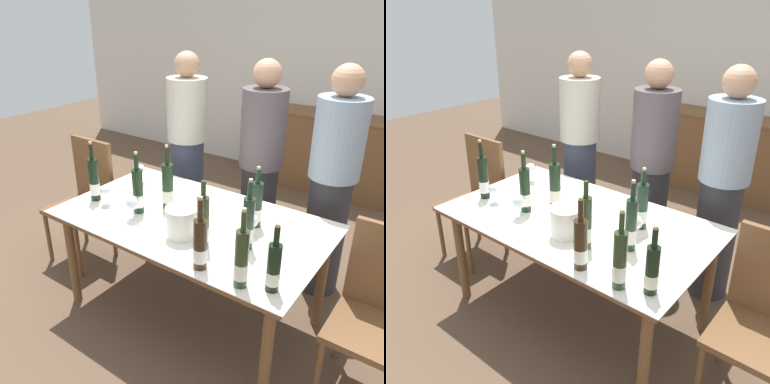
% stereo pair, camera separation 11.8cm
% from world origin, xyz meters
% --- Properties ---
extents(ground_plane, '(12.00, 12.00, 0.00)m').
position_xyz_m(ground_plane, '(0.00, 0.00, 0.00)').
color(ground_plane, brown).
extents(back_wall, '(8.00, 0.10, 2.80)m').
position_xyz_m(back_wall, '(0.00, 2.86, 1.40)').
color(back_wall, silver).
rests_on(back_wall, ground_plane).
extents(sideboard_cabinet, '(1.57, 0.46, 0.87)m').
position_xyz_m(sideboard_cabinet, '(-0.05, 2.57, 0.44)').
color(sideboard_cabinet, brown).
rests_on(sideboard_cabinet, ground_plane).
extents(dining_table, '(1.66, 0.97, 0.73)m').
position_xyz_m(dining_table, '(0.00, 0.00, 0.66)').
color(dining_table, brown).
rests_on(dining_table, ground_plane).
extents(ice_bucket, '(0.19, 0.19, 0.18)m').
position_xyz_m(ice_bucket, '(0.07, -0.20, 0.83)').
color(ice_bucket, white).
rests_on(ice_bucket, dining_table).
extents(wine_bottle_0, '(0.07, 0.07, 0.39)m').
position_xyz_m(wine_bottle_0, '(0.34, -0.40, 0.86)').
color(wine_bottle_0, '#332314').
rests_on(wine_bottle_0, dining_table).
extents(wine_bottle_1, '(0.07, 0.07, 0.41)m').
position_xyz_m(wine_bottle_1, '(-0.69, -0.17, 0.87)').
color(wine_bottle_1, black).
rests_on(wine_bottle_1, dining_table).
extents(wine_bottle_2, '(0.07, 0.07, 0.39)m').
position_xyz_m(wine_bottle_2, '(0.24, -0.23, 0.87)').
color(wine_bottle_2, '#28381E').
rests_on(wine_bottle_2, dining_table).
extents(wine_bottle_3, '(0.06, 0.06, 0.41)m').
position_xyz_m(wine_bottle_3, '(0.44, -0.09, 0.87)').
color(wine_bottle_3, '#1E3323').
rests_on(wine_bottle_3, dining_table).
extents(wine_bottle_4, '(0.07, 0.07, 0.35)m').
position_xyz_m(wine_bottle_4, '(0.71, -0.34, 0.85)').
color(wine_bottle_4, black).
rests_on(wine_bottle_4, dining_table).
extents(wine_bottle_5, '(0.07, 0.07, 0.40)m').
position_xyz_m(wine_bottle_5, '(-0.33, -0.13, 0.87)').
color(wine_bottle_5, black).
rests_on(wine_bottle_5, dining_table).
extents(wine_bottle_6, '(0.07, 0.07, 0.41)m').
position_xyz_m(wine_bottle_6, '(0.57, -0.40, 0.87)').
color(wine_bottle_6, '#28381E').
rests_on(wine_bottle_6, dining_table).
extents(wine_bottle_7, '(0.07, 0.07, 0.43)m').
position_xyz_m(wine_bottle_7, '(-0.21, 0.03, 0.87)').
color(wine_bottle_7, black).
rests_on(wine_bottle_7, dining_table).
extents(wine_bottle_8, '(0.07, 0.07, 0.38)m').
position_xyz_m(wine_bottle_8, '(0.36, 0.15, 0.86)').
color(wine_bottle_8, '#1E3323').
rests_on(wine_bottle_8, dining_table).
extents(wine_glass_0, '(0.09, 0.09, 0.16)m').
position_xyz_m(wine_glass_0, '(-0.29, -0.22, 0.84)').
color(wine_glass_0, white).
rests_on(wine_glass_0, dining_table).
extents(wine_glass_1, '(0.07, 0.07, 0.15)m').
position_xyz_m(wine_glass_1, '(-0.64, 0.23, 0.84)').
color(wine_glass_1, white).
rests_on(wine_glass_1, dining_table).
extents(wine_glass_2, '(0.09, 0.09, 0.14)m').
position_xyz_m(wine_glass_2, '(0.39, 0.03, 0.82)').
color(wine_glass_2, white).
rests_on(wine_glass_2, dining_table).
extents(wine_glass_3, '(0.07, 0.07, 0.14)m').
position_xyz_m(wine_glass_3, '(-0.57, -0.18, 0.83)').
color(wine_glass_3, white).
rests_on(wine_glass_3, dining_table).
extents(chair_right_end, '(0.42, 0.42, 0.95)m').
position_xyz_m(chair_right_end, '(1.12, 0.09, 0.54)').
color(chair_right_end, brown).
rests_on(chair_right_end, ground_plane).
extents(chair_left_end, '(0.42, 0.42, 0.99)m').
position_xyz_m(chair_left_end, '(-1.12, 0.09, 0.56)').
color(chair_left_end, brown).
rests_on(chair_left_end, ground_plane).
extents(person_host, '(0.33, 0.33, 1.62)m').
position_xyz_m(person_host, '(-0.65, 0.83, 0.81)').
color(person_host, '#383F56').
rests_on(person_host, ground_plane).
extents(person_guest_left, '(0.33, 0.33, 1.61)m').
position_xyz_m(person_guest_left, '(0.03, 0.85, 0.81)').
color(person_guest_left, '#2D2D33').
rests_on(person_guest_left, ground_plane).
extents(person_guest_right, '(0.33, 0.33, 1.63)m').
position_xyz_m(person_guest_right, '(0.59, 0.79, 0.81)').
color(person_guest_right, '#2D2D33').
rests_on(person_guest_right, ground_plane).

